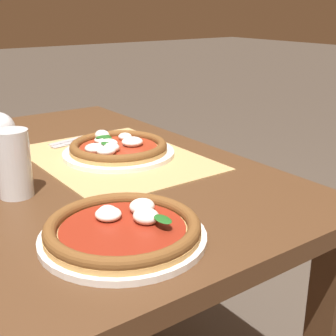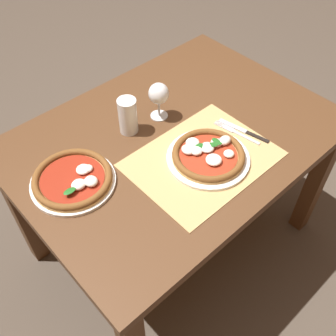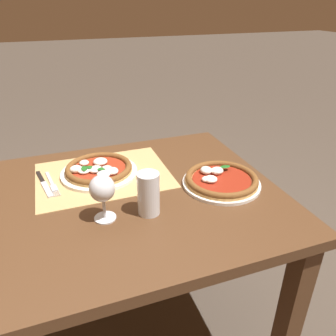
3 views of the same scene
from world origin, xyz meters
name	(u,v)px [view 3 (image 3 of 3)]	position (x,y,z in m)	size (l,w,h in m)	color
ground_plane	(120,334)	(0.00, 0.00, 0.00)	(24.00, 24.00, 0.00)	#473D33
dining_table	(109,223)	(0.00, 0.00, 0.63)	(1.24, 0.90, 0.74)	#4C301C
paper_placemat	(104,175)	(-0.02, -0.17, 0.74)	(0.51, 0.39, 0.00)	tan
pizza_near	(99,169)	(-0.01, -0.18, 0.76)	(0.30, 0.30, 0.05)	white
pizza_far	(221,180)	(-0.42, 0.05, 0.76)	(0.29, 0.29, 0.05)	white
wine_glass	(102,190)	(0.02, 0.12, 0.85)	(0.08, 0.08, 0.16)	silver
pint_glass	(149,194)	(-0.12, 0.13, 0.81)	(0.07, 0.07, 0.15)	silver
fork	(52,184)	(0.17, -0.16, 0.75)	(0.05, 0.20, 0.00)	#B7B7BC
knife	(44,184)	(0.20, -0.17, 0.75)	(0.06, 0.21, 0.01)	black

